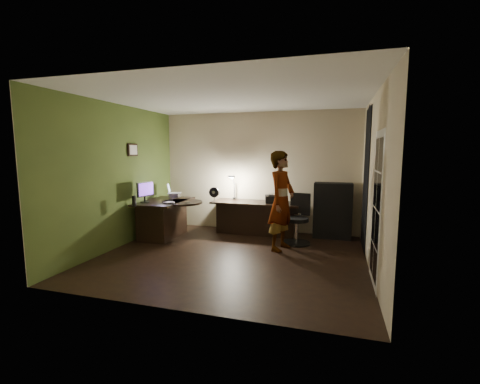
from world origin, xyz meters
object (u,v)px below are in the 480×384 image
(desk_left, at_px, (165,219))
(person, at_px, (281,201))
(desk_right, at_px, (256,218))
(office_chair, at_px, (297,219))
(cabinet, at_px, (333,210))
(monitor, at_px, (145,195))

(desk_left, distance_m, person, 2.58)
(desk_right, relative_size, person, 1.05)
(desk_left, bearing_deg, desk_right, 20.89)
(office_chair, bearing_deg, cabinet, 55.93)
(office_chair, relative_size, person, 0.54)
(desk_left, bearing_deg, office_chair, 3.77)
(desk_left, relative_size, desk_right, 0.71)
(desk_left, height_order, cabinet, cabinet)
(desk_right, relative_size, office_chair, 1.95)
(cabinet, height_order, monitor, cabinet)
(desk_right, xyz_separation_m, person, (0.71, -0.94, 0.55))
(person, bearing_deg, monitor, 111.69)
(desk_right, bearing_deg, monitor, -148.20)
(desk_left, distance_m, office_chair, 2.77)
(monitor, relative_size, person, 0.25)
(desk_right, bearing_deg, desk_left, -155.83)
(desk_right, distance_m, person, 1.30)
(desk_left, xyz_separation_m, cabinet, (3.43, 0.94, 0.19))
(cabinet, relative_size, person, 0.64)
(monitor, distance_m, office_chair, 3.07)
(person, bearing_deg, desk_left, 102.59)
(monitor, bearing_deg, desk_left, 73.08)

